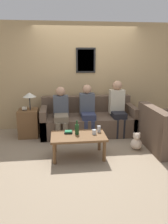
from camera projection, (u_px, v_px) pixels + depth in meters
The scene contains 14 objects.
ground_plane at pixel (91, 141), 4.80m from camera, with size 16.00×16.00×0.00m, color gray.
wall_back at pixel (86, 77), 5.49m from camera, with size 9.00×0.08×2.60m.
couch_main at pixel (88, 121), 5.26m from camera, with size 2.21×0.95×0.84m.
couch_side at pixel (168, 134), 4.39m from camera, with size 0.95×1.21×0.84m.
coffee_table at pixel (78, 138), 3.98m from camera, with size 0.99×0.60×0.42m.
side_table_with_lamp at pixel (29, 121), 5.00m from camera, with size 0.44×0.44×1.02m.
wine_bottle at pixel (77, 129), 3.99m from camera, with size 0.07×0.07×0.26m.
drinking_glass at pixel (94, 132), 4.00m from camera, with size 0.07×0.07×0.09m.
book_stack at pixel (68, 132), 4.05m from camera, with size 0.16×0.11×0.05m.
soda_can at pixel (99, 129), 4.11m from camera, with size 0.07×0.07×0.12m.
person_left at pixel (61, 110), 4.90m from camera, with size 0.34×0.66×1.14m.
person_middle at pixel (88, 108), 5.00m from camera, with size 0.34×0.59×1.17m.
person_right at pixel (118, 106), 5.08m from camera, with size 0.34×0.57×1.25m.
teddy_bear at pixel (136, 142), 4.34m from camera, with size 0.22×0.22×0.35m.
Camera 1 is at (-0.68, -4.44, 1.84)m, focal length 35.00 mm.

